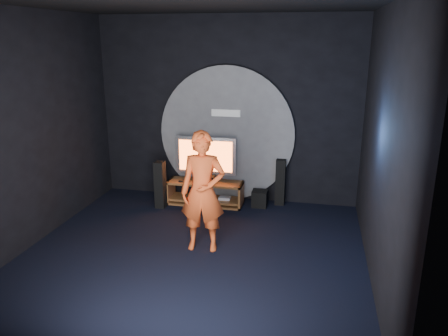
{
  "coord_description": "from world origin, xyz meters",
  "views": [
    {
      "loc": [
        1.69,
        -5.57,
        3.08
      ],
      "look_at": [
        0.25,
        1.05,
        1.05
      ],
      "focal_mm": 35.0,
      "sensor_mm": 36.0,
      "label": 1
    }
  ],
  "objects_px": {
    "tv": "(206,157)",
    "tower_speaker_right": "(280,182)",
    "media_console": "(206,194)",
    "tower_speaker_left": "(160,185)",
    "player": "(203,192)",
    "subwoofer": "(260,198)"
  },
  "relations": [
    {
      "from": "tv",
      "to": "tower_speaker_right",
      "type": "relative_size",
      "value": 1.29
    },
    {
      "from": "media_console",
      "to": "tower_speaker_right",
      "type": "relative_size",
      "value": 1.61
    },
    {
      "from": "media_console",
      "to": "tower_speaker_right",
      "type": "bearing_deg",
      "value": 12.17
    },
    {
      "from": "tower_speaker_left",
      "to": "media_console",
      "type": "bearing_deg",
      "value": 23.4
    },
    {
      "from": "media_console",
      "to": "player",
      "type": "xyz_separation_m",
      "value": [
        0.43,
        -1.79,
        0.71
      ]
    },
    {
      "from": "tv",
      "to": "tower_speaker_right",
      "type": "bearing_deg",
      "value": 9.45
    },
    {
      "from": "subwoofer",
      "to": "player",
      "type": "bearing_deg",
      "value": -107.61
    },
    {
      "from": "media_console",
      "to": "player",
      "type": "relative_size",
      "value": 0.79
    },
    {
      "from": "media_console",
      "to": "player",
      "type": "height_order",
      "value": "player"
    },
    {
      "from": "tower_speaker_right",
      "to": "subwoofer",
      "type": "distance_m",
      "value": 0.51
    },
    {
      "from": "tv",
      "to": "tower_speaker_right",
      "type": "xyz_separation_m",
      "value": [
        1.4,
        0.23,
        -0.47
      ]
    },
    {
      "from": "tower_speaker_left",
      "to": "player",
      "type": "bearing_deg",
      "value": -50.12
    },
    {
      "from": "tower_speaker_left",
      "to": "tower_speaker_right",
      "type": "relative_size",
      "value": 1.0
    },
    {
      "from": "media_console",
      "to": "subwoofer",
      "type": "bearing_deg",
      "value": 5.35
    },
    {
      "from": "media_console",
      "to": "subwoofer",
      "type": "distance_m",
      "value": 1.03
    },
    {
      "from": "subwoofer",
      "to": "tower_speaker_right",
      "type": "bearing_deg",
      "value": 29.28
    },
    {
      "from": "tower_speaker_right",
      "to": "tv",
      "type": "bearing_deg",
      "value": -170.55
    },
    {
      "from": "subwoofer",
      "to": "player",
      "type": "height_order",
      "value": "player"
    },
    {
      "from": "tower_speaker_left",
      "to": "subwoofer",
      "type": "relative_size",
      "value": 2.87
    },
    {
      "from": "tower_speaker_right",
      "to": "player",
      "type": "height_order",
      "value": "player"
    },
    {
      "from": "tv",
      "to": "tower_speaker_left",
      "type": "height_order",
      "value": "tv"
    },
    {
      "from": "tower_speaker_right",
      "to": "subwoofer",
      "type": "height_order",
      "value": "tower_speaker_right"
    }
  ]
}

